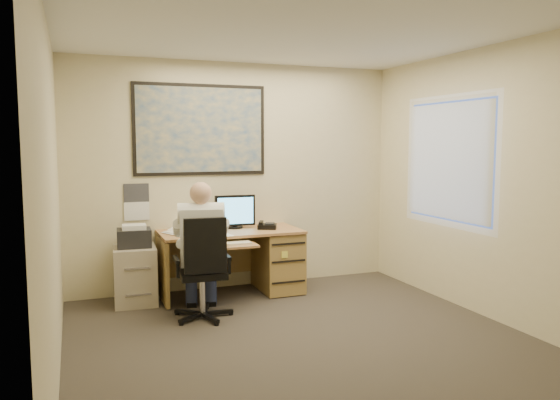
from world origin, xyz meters
name	(u,v)px	position (x,y,z in m)	size (l,w,h in m)	color
room_shell	(313,191)	(0.00, 0.00, 1.35)	(4.00, 4.50, 2.70)	#37322B
desk	(258,255)	(0.15, 1.90, 0.44)	(1.60, 0.97, 1.13)	tan
world_map	(201,130)	(-0.44, 2.23, 1.90)	(1.56, 0.03, 1.06)	#1E4C93
wall_calendar	(137,202)	(-1.19, 2.24, 1.08)	(0.28, 0.01, 0.42)	white
window_blinds	(448,161)	(1.97, 0.80, 1.55)	(0.06, 1.40, 1.30)	beige
filing_cabinet	(135,270)	(-1.26, 1.93, 0.37)	(0.48, 0.56, 0.87)	#B3A690
office_chair	(204,289)	(-0.68, 1.12, 0.30)	(0.66, 0.66, 1.04)	black
person	(201,250)	(-0.68, 1.19, 0.68)	(0.58, 0.83, 1.36)	white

